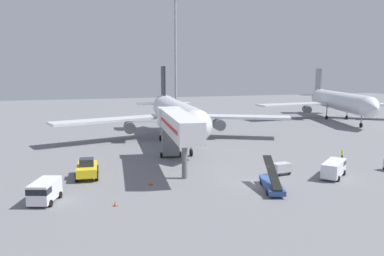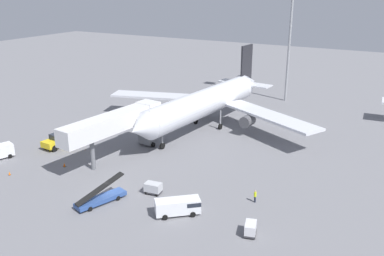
# 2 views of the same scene
# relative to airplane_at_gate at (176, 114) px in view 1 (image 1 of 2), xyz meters

# --- Properties ---
(ground_plane) EXTENTS (300.00, 300.00, 0.00)m
(ground_plane) POSITION_rel_airplane_at_gate_xyz_m (1.91, -31.17, -5.18)
(ground_plane) COLOR slate
(airplane_at_gate) EXTENTS (46.19, 41.89, 14.19)m
(airplane_at_gate) POSITION_rel_airplane_at_gate_xyz_m (0.00, 0.00, 0.00)
(airplane_at_gate) COLOR silver
(airplane_at_gate) RESTS_ON ground
(jet_bridge) EXTENTS (5.36, 19.76, 7.68)m
(jet_bridge) POSITION_rel_airplane_at_gate_xyz_m (-5.32, -20.07, 0.65)
(jet_bridge) COLOR silver
(jet_bridge) RESTS_ON ground
(pushback_tug) EXTENTS (3.09, 5.61, 2.49)m
(pushback_tug) POSITION_rel_airplane_at_gate_xyz_m (-17.48, -21.79, -4.02)
(pushback_tug) COLOR yellow
(pushback_tug) RESTS_ON ground
(belt_loader_truck) EXTENTS (3.79, 7.04, 3.24)m
(belt_loader_truck) POSITION_rel_airplane_at_gate_xyz_m (1.98, -33.37, -4.41)
(belt_loader_truck) COLOR #2D4C8E
(belt_loader_truck) RESTS_ON ground
(service_van_far_right) EXTENTS (3.37, 4.86, 2.21)m
(service_van_far_right) POSITION_rel_airplane_at_gate_xyz_m (-22.10, -30.23, -3.92)
(service_van_far_right) COLOR white
(service_van_far_right) RESTS_ON ground
(service_van_far_center) EXTENTS (5.41, 5.03, 2.02)m
(service_van_far_center) POSITION_rel_airplane_at_gate_xyz_m (12.15, -30.84, -4.01)
(service_van_far_center) COLOR white
(service_van_far_center) RESTS_ON ground
(baggage_cart_rear_right) EXTENTS (2.35, 1.63, 1.51)m
(baggage_cart_rear_right) POSITION_rel_airplane_at_gate_xyz_m (6.36, -27.92, -4.34)
(baggage_cart_rear_right) COLOR #38383D
(baggage_cart_rear_right) RESTS_ON ground
(ground_crew_worker_foreground) EXTENTS (0.43, 0.43, 1.69)m
(ground_crew_worker_foreground) POSITION_rel_airplane_at_gate_xyz_m (19.17, -23.52, -4.28)
(ground_crew_worker_foreground) COLOR #1E2333
(ground_crew_worker_foreground) RESTS_ON ground
(safety_cone_alpha) EXTENTS (0.42, 0.42, 0.64)m
(safety_cone_alpha) POSITION_rel_airplane_at_gate_xyz_m (-10.55, -27.30, -4.86)
(safety_cone_alpha) COLOR black
(safety_cone_alpha) RESTS_ON ground
(safety_cone_bravo) EXTENTS (0.36, 0.36, 0.55)m
(safety_cone_bravo) POSITION_rel_airplane_at_gate_xyz_m (-15.41, -33.44, -4.90)
(safety_cone_bravo) COLOR black
(safety_cone_bravo) RESTS_ON ground
(airplane_background) EXTENTS (42.81, 43.50, 13.83)m
(airplane_background) POSITION_rel_airplane_at_gate_xyz_m (50.30, 17.86, -0.07)
(airplane_background) COLOR silver
(airplane_background) RESTS_ON ground
(apron_light_mast) EXTENTS (2.40, 2.40, 32.81)m
(apron_light_mast) POSITION_rel_airplane_at_gate_xyz_m (7.48, 27.03, 16.73)
(apron_light_mast) COLOR #93969B
(apron_light_mast) RESTS_ON ground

